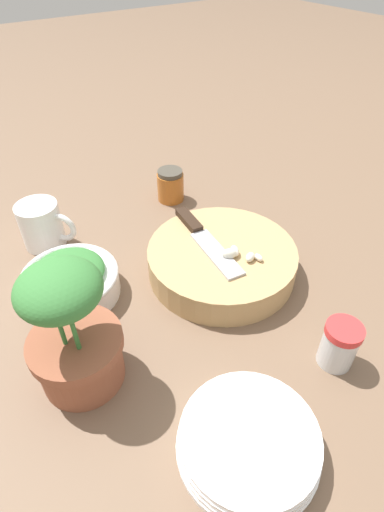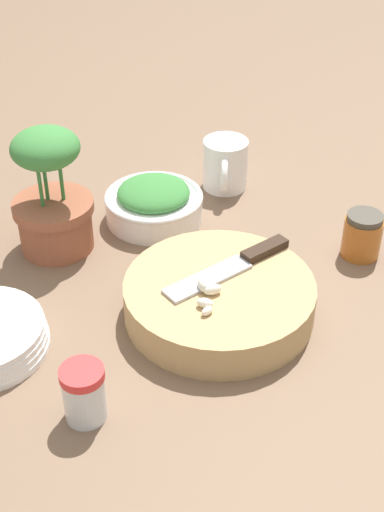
% 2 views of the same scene
% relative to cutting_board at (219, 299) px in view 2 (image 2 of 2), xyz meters
% --- Properties ---
extents(ground_plane, '(5.00, 5.00, 0.00)m').
position_rel_cutting_board_xyz_m(ground_plane, '(0.01, 0.09, -0.03)').
color(ground_plane, brown).
extents(cutting_board, '(0.27, 0.27, 0.05)m').
position_rel_cutting_board_xyz_m(cutting_board, '(0.00, 0.00, 0.00)').
color(cutting_board, tan).
rests_on(cutting_board, ground_plane).
extents(chef_knife, '(0.21, 0.05, 0.01)m').
position_rel_cutting_board_xyz_m(chef_knife, '(0.05, 0.01, 0.03)').
color(chef_knife, black).
rests_on(chef_knife, cutting_board).
extents(garlic_cloves, '(0.06, 0.06, 0.02)m').
position_rel_cutting_board_xyz_m(garlic_cloves, '(-0.03, -0.01, 0.04)').
color(garlic_cloves, silver).
rests_on(garlic_cloves, cutting_board).
extents(herb_bowl, '(0.17, 0.17, 0.07)m').
position_rel_cutting_board_xyz_m(herb_bowl, '(0.10, 0.25, 0.01)').
color(herb_bowl, white).
rests_on(herb_bowl, ground_plane).
extents(spice_jar, '(0.05, 0.05, 0.08)m').
position_rel_cutting_board_xyz_m(spice_jar, '(-0.25, -0.02, 0.01)').
color(spice_jar, silver).
rests_on(spice_jar, ground_plane).
extents(coffee_mug, '(0.10, 0.09, 0.09)m').
position_rel_cutting_board_xyz_m(coffee_mug, '(0.27, 0.24, 0.02)').
color(coffee_mug, white).
rests_on(coffee_mug, ground_plane).
extents(honey_jar, '(0.06, 0.06, 0.07)m').
position_rel_cutting_board_xyz_m(honey_jar, '(0.27, -0.06, 0.01)').
color(honey_jar, '#B26023').
rests_on(honey_jar, ground_plane).
extents(potted_herb, '(0.13, 0.13, 0.21)m').
position_rel_cutting_board_xyz_m(potted_herb, '(-0.06, 0.30, 0.06)').
color(potted_herb, '#935138').
rests_on(potted_herb, ground_plane).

